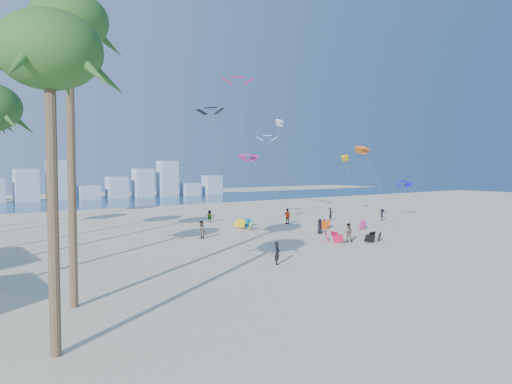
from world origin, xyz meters
TOP-DOWN VIEW (x-y plane):
  - ground at (0.00, 0.00)m, footprint 220.00×220.00m
  - ocean at (0.00, 72.00)m, footprint 220.00×220.00m
  - kitesurfer_near at (-4.08, 4.03)m, footprint 0.71×0.72m
  - kitesurfer_mid at (7.82, 8.11)m, footprint 1.09×1.08m
  - kitesurfers_far at (10.68, 20.88)m, footprint 27.59×16.97m
  - grounded_kites at (9.39, 16.00)m, footprint 13.08×17.36m
  - flying_kites at (12.88, 21.88)m, footprint 29.50×18.82m
  - distant_skyline at (-1.19, 82.00)m, footprint 85.00×3.00m

SIDE VIEW (x-z plane):
  - ground at x=0.00m, z-range 0.00..0.00m
  - ocean at x=0.00m, z-range 0.01..0.01m
  - grounded_kites at x=9.39m, z-range -0.05..0.97m
  - kitesurfer_near at x=-4.08m, z-range 0.00..1.68m
  - kitesurfers_far at x=10.68m, z-range -0.10..1.78m
  - kitesurfer_mid at x=7.82m, z-range 0.00..1.77m
  - distant_skyline at x=-1.19m, z-range -1.11..7.29m
  - flying_kites at x=12.88m, z-range 2.25..20.87m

